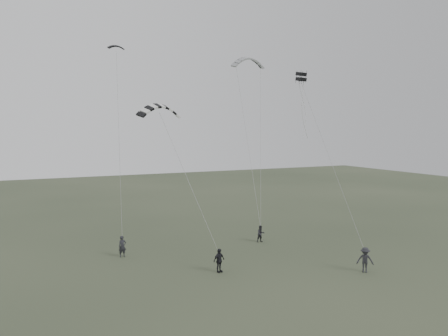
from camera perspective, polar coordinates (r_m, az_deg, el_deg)
name	(u,v)px	position (r m, az deg, el deg)	size (l,w,h in m)	color
ground	(242,271)	(32.08, 2.33, -13.33)	(140.00, 140.00, 0.00)	#353E2B
flyer_left	(122,246)	(36.16, -13.13, -9.94)	(0.61, 0.40, 1.69)	#222328
flyer_right	(261,234)	(39.84, 4.83, -8.56)	(0.73, 0.57, 1.51)	#242329
flyer_center	(219,260)	(31.63, -0.65, -11.98)	(1.00, 0.42, 1.71)	black
flyer_far	(365,260)	(33.13, 17.95, -11.35)	(1.16, 0.67, 1.80)	#26262A
kite_dark_small	(116,46)	(40.42, -13.91, 15.21)	(1.40, 0.42, 0.48)	black
kite_pale_large	(248,58)	(47.60, 3.20, 14.11)	(3.63, 0.82, 1.52)	#949698
kite_striped	(159,106)	(32.85, -8.45, 8.04)	(3.29, 0.82, 1.27)	black
kite_box	(301,77)	(39.21, 10.04, 11.67)	(0.69, 0.69, 0.74)	black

